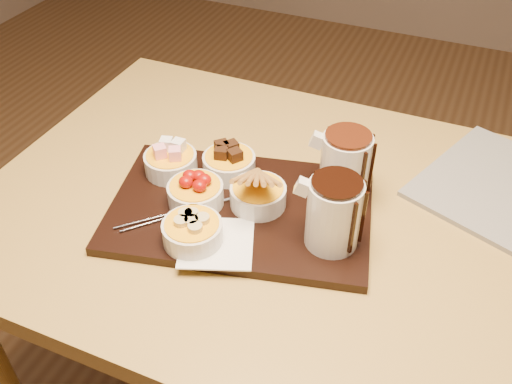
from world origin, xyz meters
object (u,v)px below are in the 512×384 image
at_px(pitcher_milk_chocolate, 345,166).
at_px(dining_table, 304,251).
at_px(serving_board, 241,209).
at_px(pitcher_dark_chocolate, 334,214).
at_px(bowl_strawberries, 196,194).

bearing_deg(pitcher_milk_chocolate, dining_table, -140.74).
relative_size(dining_table, serving_board, 2.61).
xyz_separation_m(pitcher_dark_chocolate, pitcher_milk_chocolate, (-0.02, 0.13, 0.00)).
relative_size(bowl_strawberries, pitcher_dark_chocolate, 0.83).
relative_size(serving_board, pitcher_dark_chocolate, 3.80).
relative_size(dining_table, pitcher_milk_chocolate, 9.91).
height_order(bowl_strawberries, pitcher_milk_chocolate, pitcher_milk_chocolate).
xyz_separation_m(bowl_strawberries, pitcher_milk_chocolate, (0.23, 0.13, 0.04)).
distance_m(dining_table, bowl_strawberries, 0.24).
xyz_separation_m(dining_table, pitcher_milk_chocolate, (0.05, 0.06, 0.18)).
bearing_deg(pitcher_dark_chocolate, serving_board, 160.02).
distance_m(bowl_strawberries, pitcher_milk_chocolate, 0.27).
xyz_separation_m(dining_table, pitcher_dark_chocolate, (0.06, -0.07, 0.18)).
height_order(dining_table, serving_board, serving_board).
bearing_deg(serving_board, pitcher_dark_chocolate, -19.98).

